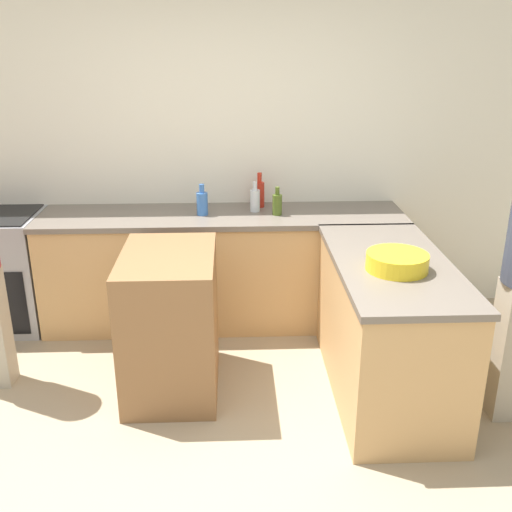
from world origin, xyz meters
The scene contains 11 objects.
ground_plane centered at (0.00, 0.00, 0.00)m, with size 14.00×14.00×0.00m, color tan.
wall_back centered at (0.00, 2.13, 1.35)m, with size 8.00×0.06×2.70m.
counter_back centered at (0.00, 1.79, 0.45)m, with size 2.76×0.65×0.89m.
counter_peninsula centered at (1.04, 0.75, 0.45)m, with size 0.69×1.48×0.89m.
range_oven centered at (-1.72, 1.79, 0.45)m, with size 0.66×0.62×0.90m.
island_table centered at (-0.32, 0.85, 0.46)m, with size 0.57×0.82×0.92m.
mixing_bowl centered at (1.02, 0.61, 0.94)m, with size 0.36×0.36×0.10m.
olive_oil_bottle centered at (0.41, 1.74, 0.97)m, with size 0.07×0.07×0.21m.
hot_sauce_bottle centered at (0.29, 1.97, 1.00)m, with size 0.08×0.08×0.27m.
vinegar_bottle_clear centered at (0.25, 1.84, 0.98)m, with size 0.08×0.08×0.23m.
water_bottle_blue centered at (-0.15, 1.77, 0.98)m, with size 0.08×0.08×0.23m.
Camera 1 is at (0.08, -2.56, 2.18)m, focal length 42.00 mm.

